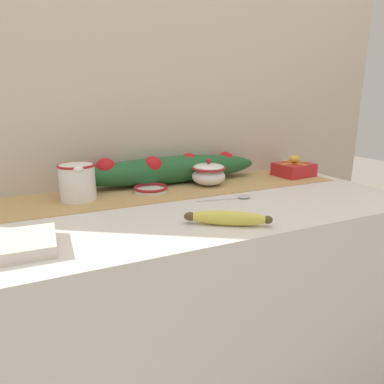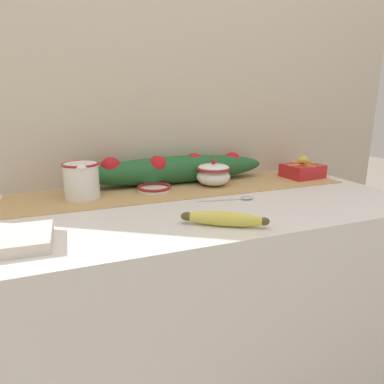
# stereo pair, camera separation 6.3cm
# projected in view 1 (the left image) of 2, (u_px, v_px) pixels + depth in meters

# --- Properties ---
(countertop) EXTENTS (1.32, 0.65, 0.88)m
(countertop) POSITION_uv_depth(u_px,v_px,m) (201.00, 321.00, 1.21)
(countertop) COLOR silver
(countertop) RESTS_ON ground_plane
(back_wall) EXTENTS (2.12, 0.04, 2.40)m
(back_wall) POSITION_uv_depth(u_px,v_px,m) (163.00, 99.00, 1.31)
(back_wall) COLOR beige
(back_wall) RESTS_ON ground_plane
(table_runner) EXTENTS (1.21, 0.28, 0.00)m
(table_runner) POSITION_uv_depth(u_px,v_px,m) (181.00, 188.00, 1.24)
(table_runner) COLOR tan
(table_runner) RESTS_ON countertop
(cream_pitcher) EXTENTS (0.12, 0.14, 0.12)m
(cream_pitcher) POSITION_uv_depth(u_px,v_px,m) (77.00, 181.00, 1.08)
(cream_pitcher) COLOR white
(cream_pitcher) RESTS_ON countertop
(sugar_bowl) EXTENTS (0.13, 0.13, 0.10)m
(sugar_bowl) POSITION_uv_depth(u_px,v_px,m) (209.00, 174.00, 1.28)
(sugar_bowl) COLOR white
(sugar_bowl) RESTS_ON countertop
(small_dish) EXTENTS (0.12, 0.12, 0.02)m
(small_dish) POSITION_uv_depth(u_px,v_px,m) (151.00, 189.00, 1.19)
(small_dish) COLOR white
(small_dish) RESTS_ON countertop
(banana) EXTENTS (0.20, 0.15, 0.04)m
(banana) POSITION_uv_depth(u_px,v_px,m) (228.00, 218.00, 0.88)
(banana) COLOR #DBCC4C
(banana) RESTS_ON countertop
(spoon) EXTENTS (0.18, 0.05, 0.01)m
(spoon) POSITION_uv_depth(u_px,v_px,m) (241.00, 197.00, 1.12)
(spoon) COLOR #B7B7BC
(spoon) RESTS_ON countertop
(napkin_stack) EXTENTS (0.16, 0.16, 0.03)m
(napkin_stack) POSITION_uv_depth(u_px,v_px,m) (18.00, 244.00, 0.73)
(napkin_stack) COLOR silver
(napkin_stack) RESTS_ON countertop
(gift_box) EXTENTS (0.16, 0.14, 0.09)m
(gift_box) POSITION_uv_depth(u_px,v_px,m) (294.00, 169.00, 1.44)
(gift_box) COLOR red
(gift_box) RESTS_ON countertop
(poinsettia_garland) EXTENTS (0.73, 0.11, 0.11)m
(poinsettia_garland) POSITION_uv_depth(u_px,v_px,m) (171.00, 169.00, 1.30)
(poinsettia_garland) COLOR #235B2D
(poinsettia_garland) RESTS_ON countertop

